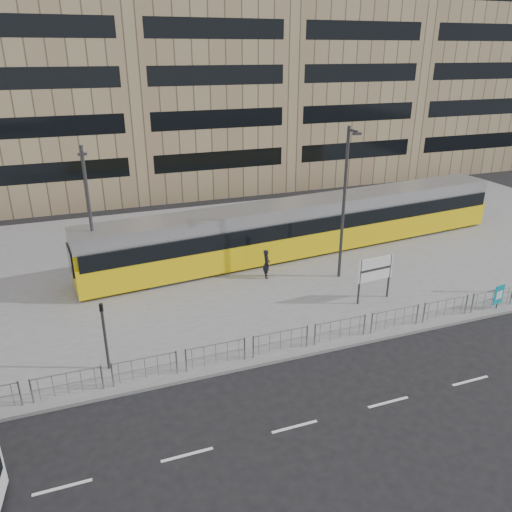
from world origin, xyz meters
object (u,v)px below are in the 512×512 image
object	(u,v)px
station_sign	(375,271)
traffic_light_west	(104,328)
tram	(307,226)
lamp_post_east	(345,199)
pedestrian	(267,264)
lamp_post_west	(90,215)
ad_panel	(499,295)

from	to	relation	value
station_sign	traffic_light_west	xyz separation A→B (m)	(-14.03, -1.59, 0.24)
tram	lamp_post_east	xyz separation A→B (m)	(0.04, -4.53, 3.04)
tram	lamp_post_east	distance (m)	5.45
traffic_light_west	station_sign	bearing A→B (deg)	12.50
station_sign	lamp_post_east	world-z (taller)	lamp_post_east
traffic_light_west	lamp_post_east	xyz separation A→B (m)	(13.81, 4.92, 2.83)
pedestrian	lamp_post_west	distance (m)	10.29
pedestrian	lamp_post_east	xyz separation A→B (m)	(4.15, -1.39, 3.93)
tram	traffic_light_west	bearing A→B (deg)	-151.31
ad_panel	traffic_light_west	size ratio (longest dim) A/B	0.43
tram	station_sign	world-z (taller)	tram
ad_panel	lamp_post_east	bearing A→B (deg)	122.32
pedestrian	lamp_post_east	distance (m)	5.88
tram	lamp_post_east	size ratio (longest dim) A/B	3.40
lamp_post_east	station_sign	bearing A→B (deg)	-86.30
station_sign	lamp_post_west	distance (m)	15.52
ad_panel	traffic_light_west	distance (m)	19.74
station_sign	traffic_light_west	distance (m)	14.12
tram	station_sign	xyz separation A→B (m)	(0.26, -7.86, -0.04)
ad_panel	pedestrian	distance (m)	12.66
ad_panel	pedestrian	world-z (taller)	pedestrian
station_sign	pedestrian	bearing A→B (deg)	127.67
ad_panel	tram	bearing A→B (deg)	108.23
pedestrian	station_sign	bearing A→B (deg)	-123.15
tram	pedestrian	xyz separation A→B (m)	(-4.11, -3.13, -0.89)
traffic_light_west	lamp_post_west	size ratio (longest dim) A/B	0.38
tram	traffic_light_west	distance (m)	16.70
tram	ad_panel	world-z (taller)	tram
lamp_post_east	tram	bearing A→B (deg)	90.56
ad_panel	lamp_post_west	size ratio (longest dim) A/B	0.16
station_sign	lamp_post_east	size ratio (longest dim) A/B	0.28
ad_panel	lamp_post_west	bearing A→B (deg)	143.97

